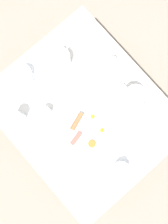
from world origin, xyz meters
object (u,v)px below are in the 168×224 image
object	(u,v)px
teapot_far	(134,96)
teacup_with_saucer_right	(121,169)
pepper_grinder	(113,61)
breakfast_plate	(88,129)
teapot_near	(60,60)
teacup_with_saucer_left	(25,73)
knife_by_plate	(93,191)
fork_by_plate	(3,96)
water_glass_tall	(18,117)
creamer_jug	(46,112)

from	to	relation	value
teapot_far	teacup_with_saucer_right	bearing A→B (deg)	126.90
teapot_far	pepper_grinder	bearing A→B (deg)	-12.44
breakfast_plate	teapot_near	size ratio (longest dim) A/B	1.54
teacup_with_saucer_left	knife_by_plate	distance (m)	0.79
pepper_grinder	fork_by_plate	distance (m)	0.68
water_glass_tall	creamer_jug	bearing A→B (deg)	150.76
teacup_with_saucer_left	teacup_with_saucer_right	distance (m)	0.79
water_glass_tall	teacup_with_saucer_right	bearing A→B (deg)	112.41
teapot_far	knife_by_plate	size ratio (longest dim) A/B	0.98
breakfast_plate	teacup_with_saucer_right	bearing A→B (deg)	89.55
breakfast_plate	fork_by_plate	distance (m)	0.54
teapot_far	fork_by_plate	bearing A→B (deg)	46.64
water_glass_tall	teapot_far	bearing A→B (deg)	149.08
teacup_with_saucer_right	fork_by_plate	size ratio (longest dim) A/B	0.80
teapot_far	pepper_grinder	world-z (taller)	teapot_far
teapot_far	pepper_grinder	size ratio (longest dim) A/B	1.87
water_glass_tall	fork_by_plate	xyz separation A→B (m)	(-0.00, -0.17, -0.06)
teapot_far	teacup_with_saucer_right	distance (m)	0.42
knife_by_plate	teapot_far	bearing A→B (deg)	-154.40
teacup_with_saucer_left	creamer_jug	bearing A→B (deg)	77.76
teapot_near	pepper_grinder	distance (m)	0.30
teapot_far	knife_by_plate	bearing A→B (deg)	113.92
breakfast_plate	teacup_with_saucer_left	size ratio (longest dim) A/B	2.20
teapot_near	teacup_with_saucer_left	xyz separation A→B (m)	(0.20, -0.08, -0.03)
breakfast_plate	teacup_with_saucer_right	distance (m)	0.29
teacup_with_saucer_left	water_glass_tall	size ratio (longest dim) A/B	1.15
pepper_grinder	breakfast_plate	bearing A→B (deg)	28.58
teacup_with_saucer_left	knife_by_plate	bearing A→B (deg)	79.39
teapot_near	teacup_with_saucer_right	bearing A→B (deg)	-118.63
breakfast_plate	fork_by_plate	world-z (taller)	breakfast_plate
teacup_with_saucer_right	water_glass_tall	size ratio (longest dim) A/B	1.15
breakfast_plate	knife_by_plate	bearing A→B (deg)	54.40
creamer_jug	fork_by_plate	world-z (taller)	creamer_jug
teacup_with_saucer_right	fork_by_plate	world-z (taller)	teacup_with_saucer_right
teapot_far	water_glass_tall	world-z (taller)	teapot_far
teapot_near	creamer_jug	distance (m)	0.31
teacup_with_saucer_right	pepper_grinder	size ratio (longest dim) A/B	1.28
teapot_far	water_glass_tall	xyz separation A→B (m)	(0.58, -0.35, 0.01)
water_glass_tall	knife_by_plate	bearing A→B (deg)	94.50
knife_by_plate	teacup_with_saucer_right	bearing A→B (deg)	178.04
teacup_with_saucer_left	water_glass_tall	bearing A→B (deg)	42.78
creamer_jug	teapot_near	bearing A→B (deg)	-146.49
teacup_with_saucer_right	water_glass_tall	distance (m)	0.66
pepper_grinder	creamer_jug	bearing A→B (deg)	-4.12
teapot_near	teapot_far	xyz separation A→B (m)	(-0.18, 0.44, 0.00)
teapot_near	teacup_with_saucer_left	size ratio (longest dim) A/B	1.43
teacup_with_saucer_right	pepper_grinder	world-z (taller)	pepper_grinder
teapot_near	teapot_far	world-z (taller)	same
teacup_with_saucer_left	pepper_grinder	size ratio (longest dim) A/B	1.28
teapot_far	creamer_jug	bearing A→B (deg)	56.88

